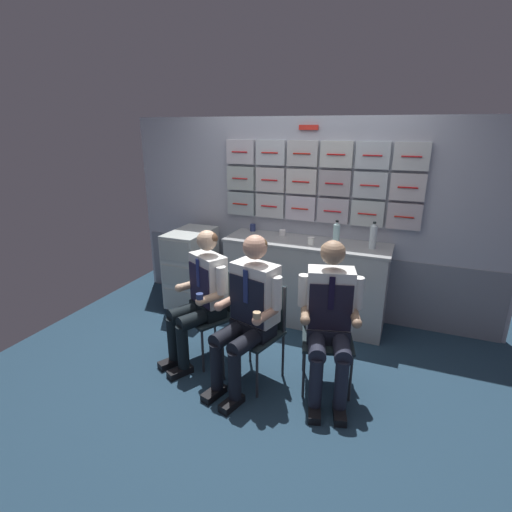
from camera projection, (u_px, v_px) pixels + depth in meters
The scene contains 15 objects.
ground at pixel (259, 373), 3.43m from camera, with size 4.80×4.80×0.04m, color #1F364A.
galley_bulkhead at pixel (307, 218), 4.27m from camera, with size 4.20×0.14×2.15m.
galley_counter at pixel (305, 281), 4.20m from camera, with size 1.73×0.53×0.91m.
service_trolley at pixel (191, 267), 4.50m from camera, with size 0.40×0.65×0.93m.
folding_chair_left at pixel (217, 304), 3.55m from camera, with size 0.54×0.54×0.83m.
crew_member_left at pixel (201, 293), 3.40m from camera, with size 0.57×0.66×1.22m.
folding_chair_right at pixel (260, 321), 3.24m from camera, with size 0.49×0.49×0.83m.
crew_member_right at pixel (248, 307), 3.06m from camera, with size 0.53×0.68×1.27m.
folding_chair_by_counter at pixel (327, 325), 3.17m from camera, with size 0.49×0.49×0.83m.
crew_member_by_counter at pixel (330, 314), 2.97m from camera, with size 0.52×0.67×1.25m.
sparkling_bottle_green at pixel (373, 236), 3.79m from camera, with size 0.07×0.07×0.27m.
water_bottle_clear at pixel (336, 234), 3.83m from camera, with size 0.07×0.07×0.27m.
coffee_cup_white at pixel (311, 241), 3.91m from camera, with size 0.07×0.07×0.08m.
coffee_cup_spare at pixel (283, 233), 4.26m from camera, with size 0.07×0.07×0.06m.
espresso_cup_small at pixel (253, 227), 4.44m from camera, with size 0.06×0.06×0.08m.
Camera 1 is at (1.08, -2.71, 2.05)m, focal length 27.22 mm.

